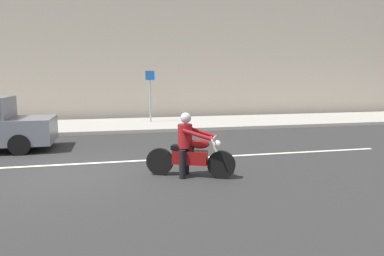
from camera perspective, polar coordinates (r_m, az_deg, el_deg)
The scene contains 6 objects.
ground_plane at distance 9.25m, azimuth -19.31°, elevation -6.88°, with size 80.00×80.00×0.00m, color #282828.
sidewalk_slab at distance 17.07m, azimuth -16.42°, elevation 0.30°, with size 40.00×4.40×0.14m, color #99968E.
building_facade at distance 20.56m, azimuth -16.50°, elevation 16.90°, with size 40.00×1.40×11.06m, color #A89E8E.
lane_marking_stripe at distance 10.09m, azimuth -16.70°, elevation -5.49°, with size 18.00×0.14×0.01m, color silver.
motorcycle_with_rider_crimson at distance 8.31m, azimuth -0.40°, elevation -3.67°, with size 1.99×1.06×1.52m.
street_sign_post at distance 17.37m, azimuth -6.76°, elevation 5.99°, with size 0.44×0.08×2.51m.
Camera 1 is at (1.08, -8.88, 2.35)m, focal length 33.09 mm.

